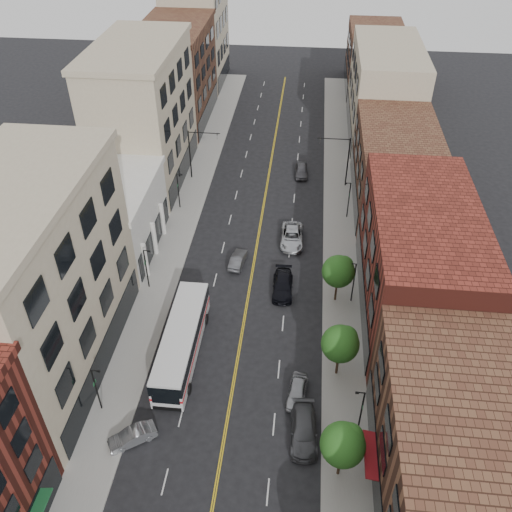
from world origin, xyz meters
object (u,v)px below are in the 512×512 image
(car_angle_b, at_px, (132,436))
(car_lane_b, at_px, (292,236))
(car_parked_mid, at_px, (304,430))
(city_bus, at_px, (182,340))
(car_lane_a, at_px, (283,285))
(car_lane_behind, at_px, (238,259))
(car_lane_c, at_px, (301,170))
(car_parked_far, at_px, (297,392))

(car_angle_b, height_order, car_lane_b, car_lane_b)
(car_lane_b, bearing_deg, car_parked_mid, -86.46)
(city_bus, distance_m, car_lane_a, 13.52)
(car_lane_behind, distance_m, car_lane_a, 6.80)
(car_angle_b, xyz_separation_m, car_parked_mid, (13.91, 1.91, 0.13))
(car_lane_c, bearing_deg, car_parked_far, -90.63)
(car_lane_b, bearing_deg, city_bus, -117.64)
(city_bus, height_order, car_angle_b, city_bus)
(car_parked_far, height_order, car_lane_c, car_lane_c)
(car_angle_b, bearing_deg, car_lane_b, 124.59)
(car_lane_b, xyz_separation_m, car_lane_c, (0.54, 16.45, -0.06))
(car_angle_b, height_order, car_parked_mid, car_parked_mid)
(car_lane_behind, distance_m, car_lane_b, 7.73)
(car_parked_mid, xyz_separation_m, car_lane_a, (-2.88, 17.89, -0.01))
(city_bus, height_order, car_parked_mid, city_bus)
(car_lane_c, bearing_deg, city_bus, -107.85)
(car_lane_b, bearing_deg, car_angle_b, -113.32)
(car_lane_behind, bearing_deg, car_lane_b, -133.07)
(city_bus, xyz_separation_m, car_parked_mid, (11.75, -7.76, -1.20))
(car_lane_behind, xyz_separation_m, car_lane_c, (6.51, 21.36, 0.09))
(car_parked_mid, xyz_separation_m, car_lane_behind, (-8.31, 21.97, -0.12))
(car_parked_mid, relative_size, car_parked_far, 1.32)
(car_angle_b, relative_size, car_lane_b, 0.67)
(car_parked_mid, relative_size, car_lane_c, 1.22)
(car_parked_far, distance_m, car_lane_a, 14.13)
(car_lane_behind, distance_m, car_lane_c, 22.33)
(car_parked_mid, bearing_deg, car_lane_b, 91.97)
(car_lane_a, bearing_deg, car_angle_b, -120.75)
(car_lane_behind, bearing_deg, car_parked_far, 120.34)
(car_lane_b, distance_m, car_lane_c, 16.46)
(car_parked_mid, xyz_separation_m, car_lane_c, (-1.80, 43.33, -0.03))
(city_bus, bearing_deg, car_angle_b, -102.58)
(car_angle_b, relative_size, car_lane_a, 0.74)
(car_lane_behind, height_order, car_lane_c, car_lane_c)
(car_parked_mid, distance_m, car_lane_b, 26.98)
(car_lane_b, bearing_deg, car_lane_c, 86.69)
(car_angle_b, relative_size, car_lane_behind, 0.98)
(car_parked_far, bearing_deg, car_lane_a, 104.80)
(car_parked_far, relative_size, car_lane_c, 0.92)
(car_lane_behind, relative_size, car_lane_a, 0.76)
(city_bus, height_order, car_lane_behind, city_bus)
(car_angle_b, bearing_deg, car_lane_a, 117.36)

